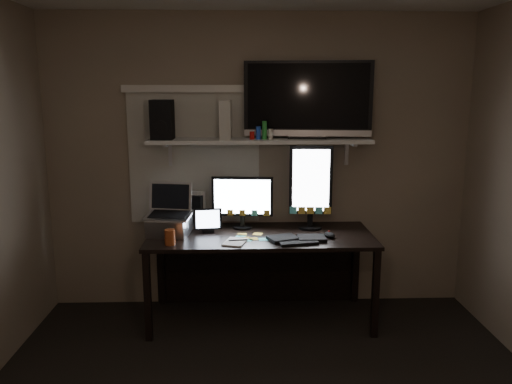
{
  "coord_description": "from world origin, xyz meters",
  "views": [
    {
      "loc": [
        -0.16,
        -2.43,
        1.86
      ],
      "look_at": [
        -0.04,
        1.25,
        1.11
      ],
      "focal_mm": 35.0,
      "sensor_mm": 36.0,
      "label": 1
    }
  ],
  "objects_px": {
    "monitor_portrait": "(311,187)",
    "keyboard": "(297,238)",
    "cup": "(170,237)",
    "tv": "(308,100)",
    "desk": "(260,251)",
    "monitor_landscape": "(242,202)",
    "mouse": "(330,235)",
    "speaker": "(162,120)",
    "tablet": "(208,220)",
    "game_console": "(226,120)",
    "laptop": "(169,211)"
  },
  "relations": [
    {
      "from": "monitor_landscape",
      "to": "mouse",
      "type": "relative_size",
      "value": 4.48
    },
    {
      "from": "keyboard",
      "to": "cup",
      "type": "relative_size",
      "value": 3.87
    },
    {
      "from": "cup",
      "to": "tv",
      "type": "bearing_deg",
      "value": 23.97
    },
    {
      "from": "game_console",
      "to": "speaker",
      "type": "xyz_separation_m",
      "value": [
        -0.51,
        0.01,
        0.0
      ]
    },
    {
      "from": "laptop",
      "to": "tv",
      "type": "distance_m",
      "value": 1.43
    },
    {
      "from": "keyboard",
      "to": "game_console",
      "type": "bearing_deg",
      "value": 136.94
    },
    {
      "from": "keyboard",
      "to": "monitor_portrait",
      "type": "bearing_deg",
      "value": 55.78
    },
    {
      "from": "laptop",
      "to": "keyboard",
      "type": "bearing_deg",
      "value": 0.23
    },
    {
      "from": "cup",
      "to": "tv",
      "type": "height_order",
      "value": "tv"
    },
    {
      "from": "monitor_portrait",
      "to": "keyboard",
      "type": "distance_m",
      "value": 0.5
    },
    {
      "from": "tablet",
      "to": "game_console",
      "type": "relative_size",
      "value": 0.74
    },
    {
      "from": "monitor_landscape",
      "to": "tv",
      "type": "xyz_separation_m",
      "value": [
        0.53,
        0.04,
        0.84
      ]
    },
    {
      "from": "tablet",
      "to": "speaker",
      "type": "relative_size",
      "value": 0.73
    },
    {
      "from": "desk",
      "to": "laptop",
      "type": "height_order",
      "value": "laptop"
    },
    {
      "from": "laptop",
      "to": "tv",
      "type": "height_order",
      "value": "tv"
    },
    {
      "from": "keyboard",
      "to": "mouse",
      "type": "xyz_separation_m",
      "value": [
        0.26,
        0.07,
        0.01
      ]
    },
    {
      "from": "monitor_portrait",
      "to": "keyboard",
      "type": "bearing_deg",
      "value": -108.84
    },
    {
      "from": "laptop",
      "to": "tablet",
      "type": "bearing_deg",
      "value": 23.0
    },
    {
      "from": "tablet",
      "to": "speaker",
      "type": "xyz_separation_m",
      "value": [
        -0.36,
        0.11,
        0.81
      ]
    },
    {
      "from": "cup",
      "to": "laptop",
      "type": "bearing_deg",
      "value": 98.71
    },
    {
      "from": "tv",
      "to": "monitor_landscape",
      "type": "bearing_deg",
      "value": -168.78
    },
    {
      "from": "tv",
      "to": "desk",
      "type": "bearing_deg",
      "value": -157.46
    },
    {
      "from": "monitor_landscape",
      "to": "game_console",
      "type": "distance_m",
      "value": 0.69
    },
    {
      "from": "laptop",
      "to": "game_console",
      "type": "bearing_deg",
      "value": 30.53
    },
    {
      "from": "desk",
      "to": "monitor_portrait",
      "type": "distance_m",
      "value": 0.68
    },
    {
      "from": "keyboard",
      "to": "game_console",
      "type": "relative_size",
      "value": 1.45
    },
    {
      "from": "monitor_portrait",
      "to": "speaker",
      "type": "relative_size",
      "value": 2.26
    },
    {
      "from": "monitor_landscape",
      "to": "monitor_portrait",
      "type": "relative_size",
      "value": 0.72
    },
    {
      "from": "keyboard",
      "to": "laptop",
      "type": "distance_m",
      "value": 1.04
    },
    {
      "from": "tablet",
      "to": "cup",
      "type": "bearing_deg",
      "value": -136.08
    },
    {
      "from": "monitor_portrait",
      "to": "tablet",
      "type": "distance_m",
      "value": 0.89
    },
    {
      "from": "monitor_portrait",
      "to": "tablet",
      "type": "bearing_deg",
      "value": -169.53
    },
    {
      "from": "monitor_portrait",
      "to": "tv",
      "type": "relative_size",
      "value": 0.69
    },
    {
      "from": "monitor_portrait",
      "to": "tv",
      "type": "distance_m",
      "value": 0.71
    },
    {
      "from": "keyboard",
      "to": "cup",
      "type": "bearing_deg",
      "value": 174.03
    },
    {
      "from": "monitor_landscape",
      "to": "laptop",
      "type": "bearing_deg",
      "value": -157.19
    },
    {
      "from": "game_console",
      "to": "laptop",
      "type": "bearing_deg",
      "value": -156.06
    },
    {
      "from": "desk",
      "to": "cup",
      "type": "bearing_deg",
      "value": -151.51
    },
    {
      "from": "desk",
      "to": "tablet",
      "type": "height_order",
      "value": "tablet"
    },
    {
      "from": "desk",
      "to": "monitor_portrait",
      "type": "relative_size",
      "value": 2.54
    },
    {
      "from": "mouse",
      "to": "cup",
      "type": "relative_size",
      "value": 0.98
    },
    {
      "from": "tv",
      "to": "tablet",
      "type": "bearing_deg",
      "value": -162.18
    },
    {
      "from": "cup",
      "to": "game_console",
      "type": "relative_size",
      "value": 0.38
    },
    {
      "from": "monitor_landscape",
      "to": "keyboard",
      "type": "bearing_deg",
      "value": -35.16
    },
    {
      "from": "monitor_portrait",
      "to": "game_console",
      "type": "relative_size",
      "value": 2.3
    },
    {
      "from": "tablet",
      "to": "game_console",
      "type": "bearing_deg",
      "value": 25.98
    },
    {
      "from": "game_console",
      "to": "speaker",
      "type": "relative_size",
      "value": 0.98
    },
    {
      "from": "keyboard",
      "to": "tablet",
      "type": "xyz_separation_m",
      "value": [
        -0.7,
        0.25,
        0.09
      ]
    },
    {
      "from": "tablet",
      "to": "tv",
      "type": "height_order",
      "value": "tv"
    },
    {
      "from": "monitor_landscape",
      "to": "speaker",
      "type": "xyz_separation_m",
      "value": [
        -0.64,
        -0.01,
        0.68
      ]
    }
  ]
}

